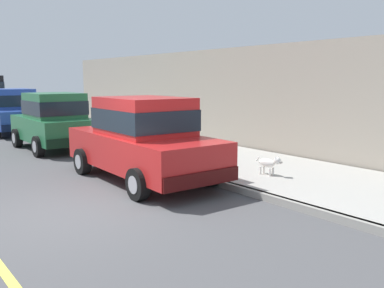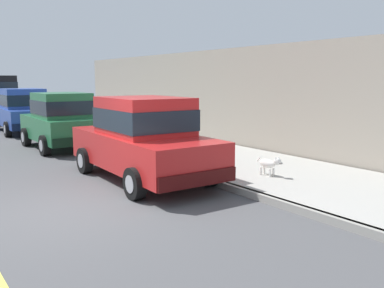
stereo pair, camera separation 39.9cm
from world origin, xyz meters
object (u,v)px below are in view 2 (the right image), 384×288
at_px(car_blue_sedan, 23,110).
at_px(dog_white, 270,164).
at_px(fire_hydrant, 176,149).
at_px(car_red_sedan, 143,138).
at_px(car_green_hatchback, 61,120).

relative_size(car_blue_sedan, dog_white, 6.17).
bearing_deg(fire_hydrant, car_blue_sedan, 98.16).
height_order(car_red_sedan, fire_hydrant, car_red_sedan).
distance_m(car_green_hatchback, dog_white, 7.73).
bearing_deg(car_red_sedan, car_green_hatchback, 90.88).
distance_m(car_red_sedan, car_blue_sedan, 10.87).
bearing_deg(fire_hydrant, dog_white, -74.34).
distance_m(car_red_sedan, fire_hydrant, 1.75).
distance_m(car_red_sedan, dog_white, 2.95).
xyz_separation_m(car_green_hatchback, dog_white, (2.29, -7.36, -0.55)).
xyz_separation_m(dog_white, fire_hydrant, (-0.75, 2.69, 0.05)).
distance_m(dog_white, fire_hydrant, 2.80).
bearing_deg(dog_white, car_red_sedan, 139.73).
bearing_deg(fire_hydrant, car_green_hatchback, 108.24).
distance_m(car_red_sedan, car_green_hatchback, 5.49).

